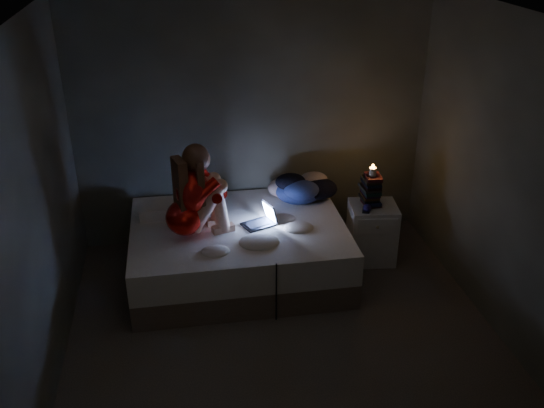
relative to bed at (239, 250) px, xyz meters
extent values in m
cube|color=#373331|center=(0.26, -1.10, -0.29)|extent=(3.60, 3.80, 0.02)
cube|color=silver|center=(0.26, -1.10, 2.33)|extent=(3.60, 3.80, 0.02)
cube|color=#353730|center=(0.26, 0.81, 1.02)|extent=(3.60, 0.02, 2.60)
cube|color=#353730|center=(0.26, -3.01, 1.02)|extent=(3.60, 0.02, 2.60)
cube|color=#353730|center=(-1.55, -1.10, 1.02)|extent=(0.02, 3.80, 2.60)
cube|color=#353730|center=(2.07, -1.10, 1.02)|extent=(0.02, 3.80, 2.60)
cube|color=silver|center=(-0.72, 0.33, 0.34)|extent=(0.41, 0.29, 0.12)
cube|color=silver|center=(1.36, 0.07, 0.03)|extent=(0.50, 0.46, 0.61)
cylinder|color=beige|center=(1.33, 0.10, 0.70)|extent=(0.07, 0.07, 0.08)
cube|color=black|center=(1.27, -0.03, 0.34)|extent=(0.10, 0.15, 0.01)
sphere|color=navy|center=(1.27, -0.05, 0.37)|extent=(0.08, 0.08, 0.08)
camera|label=1|loc=(-0.50, -4.96, 2.99)|focal=39.44mm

